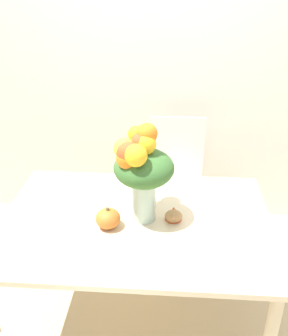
% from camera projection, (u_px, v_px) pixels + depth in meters
% --- Properties ---
extents(ground_plane, '(12.00, 12.00, 0.00)m').
position_uv_depth(ground_plane, '(137.00, 319.00, 2.43)').
color(ground_plane, tan).
extents(wall_back, '(8.00, 0.06, 2.70)m').
position_uv_depth(wall_back, '(150.00, 55.00, 2.92)').
color(wall_back, white).
rests_on(wall_back, ground_plane).
extents(dining_table, '(1.43, 1.00, 0.75)m').
position_uv_depth(dining_table, '(136.00, 233.00, 2.12)').
color(dining_table, beige).
rests_on(dining_table, ground_plane).
extents(flower_vase, '(0.30, 0.35, 0.53)m').
position_uv_depth(flower_vase, '(142.00, 166.00, 1.95)').
color(flower_vase, '#B2CCBC').
rests_on(flower_vase, dining_table).
extents(pumpkin, '(0.13, 0.13, 0.12)m').
position_uv_depth(pumpkin, '(108.00, 218.00, 2.00)').
color(pumpkin, orange).
rests_on(pumpkin, dining_table).
extents(turkey_figurine, '(0.09, 0.12, 0.08)m').
position_uv_depth(turkey_figurine, '(174.00, 214.00, 2.06)').
color(turkey_figurine, '#A87A4C').
rests_on(turkey_figurine, dining_table).
extents(dining_chair_near_window, '(0.42, 0.42, 0.97)m').
position_uv_depth(dining_chair_near_window, '(176.00, 183.00, 2.94)').
color(dining_chair_near_window, white).
rests_on(dining_chair_near_window, ground_plane).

